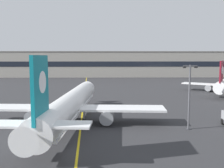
{
  "coord_description": "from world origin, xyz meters",
  "views": [
    {
      "loc": [
        5.49,
        -29.28,
        11.53
      ],
      "look_at": [
        6.49,
        16.52,
        6.55
      ],
      "focal_mm": 40.97,
      "sensor_mm": 36.0,
      "label": 1
    }
  ],
  "objects": [
    {
      "name": "apron_lamp_post",
      "position": [
        18.49,
        10.07,
        5.39
      ],
      "size": [
        2.24,
        0.9,
        10.21
      ],
      "color": "#515156",
      "rests_on": "ground"
    },
    {
      "name": "airliner_foreground",
      "position": [
        -0.61,
        13.53,
        3.37
      ],
      "size": [
        32.24,
        41.52,
        11.65
      ],
      "color": "white",
      "rests_on": "ground"
    },
    {
      "name": "taxiway_centreline",
      "position": [
        0.0,
        30.0,
        0.0
      ],
      "size": [
        12.36,
        179.62,
        0.01
      ],
      "primitive_type": "cube",
      "rotation": [
        0.0,
        0.0,
        0.07
      ],
      "color": "yellow",
      "rests_on": "ground"
    },
    {
      "name": "terminal_building",
      "position": [
        10.56,
        115.61,
        7.15
      ],
      "size": [
        143.88,
        12.4,
        14.3
      ],
      "color": "#9E998E",
      "rests_on": "ground"
    },
    {
      "name": "ground_plane",
      "position": [
        0.0,
        0.0,
        0.0
      ],
      "size": [
        400.0,
        400.0,
        0.0
      ],
      "primitive_type": "plane",
      "color": "#2D2D30"
    }
  ]
}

